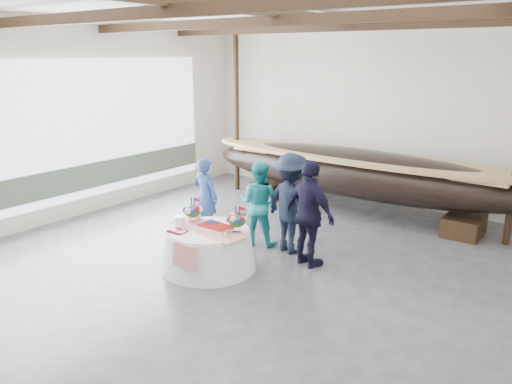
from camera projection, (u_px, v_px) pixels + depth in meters
The scene contains 12 objects.
floor at pixel (223, 278), 8.53m from camera, with size 10.00×12.00×0.01m, color #3D3D42.
wall_back at pixel (378, 114), 12.54m from camera, with size 10.00×0.02×4.50m, color silver.
wall_left at pixel (47, 123), 10.83m from camera, with size 0.02×12.00×4.50m, color silver.
pavilion_structure at pixel (252, 35), 8.07m from camera, with size 9.80×11.76×4.50m.
open_bay at pixel (90, 137), 11.69m from camera, with size 0.03×7.00×3.20m.
longboat_display at pixel (357, 173), 11.75m from camera, with size 8.33×1.67×1.56m.
banquet_table at pixel (209, 249), 8.86m from camera, with size 1.69×1.69×0.73m.
tabletop_items at pixel (211, 219), 8.85m from camera, with size 1.62×0.95×0.40m.
guest_woman_blue at pixel (205, 197), 10.40m from camera, with size 0.60×0.40×1.66m, color navy.
guest_woman_teal at pixel (259, 203), 9.88m from camera, with size 0.82×0.64×1.69m, color teal.
guest_man_left at pixel (291, 204), 9.45m from camera, with size 1.25×0.72×1.93m, color black.
guest_man_right at pixel (310, 214), 8.81m from camera, with size 1.14×0.47×1.94m, color black.
Camera 1 is at (5.16, -5.90, 3.71)m, focal length 35.00 mm.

